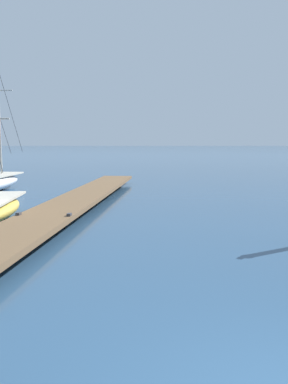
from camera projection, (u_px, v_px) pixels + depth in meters
floating_dock at (78, 199)px, 16.80m from camera, size 3.61×20.77×0.53m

